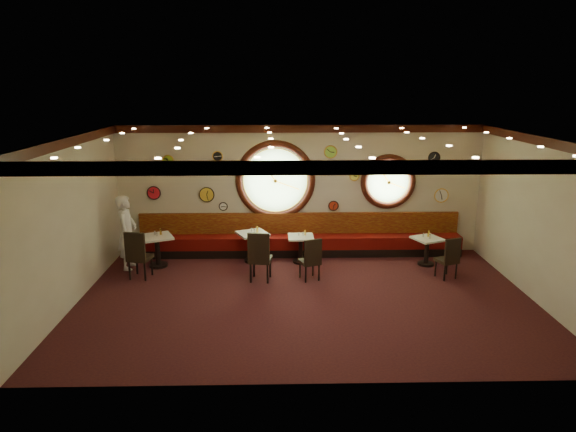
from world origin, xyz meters
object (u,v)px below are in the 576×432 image
Objects in this scene: table_d at (427,248)px; waiter at (127,232)px; chair_c at (311,257)px; condiment_b_salt at (252,230)px; condiment_c_bottle at (305,232)px; condiment_b_bottle at (257,229)px; condiment_d_bottle at (429,234)px; condiment_d_salt at (423,235)px; chair_d at (450,255)px; condiment_c_salt at (299,234)px; condiment_c_pepper at (303,234)px; condiment_b_pepper at (254,231)px; table_a at (157,247)px; chair_a at (138,252)px; condiment_a_bottle at (161,231)px; condiment_d_pepper at (430,236)px; table_c at (301,246)px; chair_b at (260,253)px; condiment_a_salt at (155,233)px; table_b at (253,243)px.

waiter is (-6.96, -0.04, 0.44)m from table_d.
table_d is 1.34× the size of chair_c.
condiment_b_salt is 1.29m from condiment_c_bottle.
chair_c is at bearing -100.55° from waiter.
condiment_b_bottle is at bearing 174.95° from table_d.
table_d is 5.16× the size of condiment_d_bottle.
condiment_d_salt is at bearing -87.66° from waiter.
chair_c is 3.02m from chair_d.
condiment_c_pepper reaches higher than condiment_c_salt.
condiment_b_pepper reaches higher than condiment_d_salt.
table_a is at bearing 143.91° from chair_c.
chair_a reaches higher than chair_c.
waiter reaches higher than condiment_b_pepper.
table_a is at bearing -81.24° from waiter.
condiment_d_bottle is (6.28, -0.04, -0.08)m from condiment_a_bottle.
table_d is 7.06× the size of condiment_d_pepper.
condiment_d_salt reaches higher than table_c.
condiment_d_salt is at bearing 0.21° from table_a.
condiment_d_pepper is at bearing -6.26° from condiment_c_pepper.
chair_d is 6.23× the size of condiment_b_salt.
chair_b is 7.62× the size of condiment_c_salt.
condiment_a_salt is 6.41m from condiment_d_bottle.
chair_b is at bearing -25.33° from condiment_a_bottle.
condiment_a_salt reaches higher than condiment_d_pepper.
chair_c is 1.80m from condiment_b_pepper.
condiment_d_bottle is at bearing -87.40° from waiter.
condiment_b_salt is at bearing 174.81° from condiment_d_salt.
condiment_c_bottle reaches higher than condiment_c_pepper.
condiment_b_bottle is at bearing 112.45° from chair_c.
table_a is 1.33× the size of chair_a.
table_a is 0.52× the size of waiter.
condiment_c_bottle is (-0.06, 1.24, 0.18)m from chair_c.
condiment_a_bottle is at bearing 179.31° from condiment_d_salt.
table_c is at bearing -9.27° from condiment_b_salt.
chair_a is (-6.55, -0.75, 0.20)m from table_d.
waiter reaches higher than chair_b.
condiment_d_pepper is at bearing -62.71° from table_d.
table_b is 1.48× the size of chair_c.
chair_b is 6.89× the size of condiment_c_pepper.
condiment_c_bottle is 0.08× the size of waiter.
condiment_c_pepper is at bearing 23.59° from table_c.
condiment_a_salt is (-2.47, 1.08, 0.15)m from chair_b.
condiment_a_salt is (-3.58, 1.05, 0.25)m from chair_c.
condiment_c_bottle reaches higher than condiment_c_salt.
condiment_a_bottle is at bearing -178.22° from table_c.
chair_b is at bearing -164.89° from condiment_d_salt.
condiment_d_bottle reaches higher than condiment_c_salt.
table_c is 6.91× the size of condiment_a_salt.
table_d is at bearing -5.19° from condiment_c_salt.
chair_c is 6.50× the size of condiment_c_salt.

